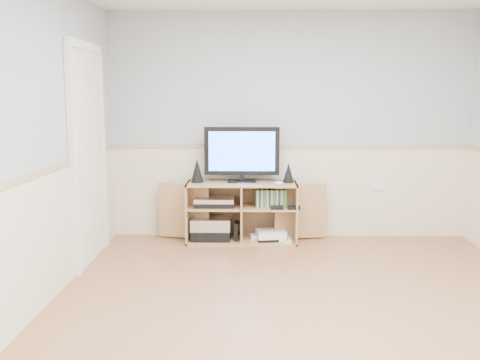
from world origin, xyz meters
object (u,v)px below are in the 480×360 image
(keyboard, at_px, (251,184))
(media_cabinet, at_px, (242,210))
(game_consoles, at_px, (270,235))
(monitor, at_px, (242,153))

(keyboard, bearing_deg, media_cabinet, 126.92)
(media_cabinet, relative_size, keyboard, 6.20)
(media_cabinet, relative_size, game_consoles, 4.06)
(media_cabinet, xyz_separation_m, monitor, (0.00, -0.01, 0.64))
(monitor, distance_m, game_consoles, 0.96)
(monitor, bearing_deg, keyboard, -62.61)
(media_cabinet, distance_m, keyboard, 0.39)
(media_cabinet, relative_size, monitor, 2.29)
(keyboard, relative_size, game_consoles, 0.65)
(media_cabinet, height_order, game_consoles, media_cabinet)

